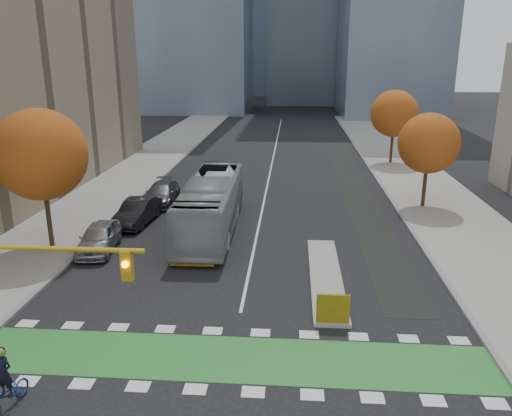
% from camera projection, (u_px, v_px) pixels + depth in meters
% --- Properties ---
extents(ground, '(300.00, 300.00, 0.00)m').
position_uv_depth(ground, '(226.00, 383.00, 17.42)').
color(ground, black).
rests_on(ground, ground).
extents(sidewalk_west, '(7.00, 120.00, 0.15)m').
position_uv_depth(sidewalk_west, '(82.00, 207.00, 37.42)').
color(sidewalk_west, gray).
rests_on(sidewalk_west, ground).
extents(sidewalk_east, '(7.00, 120.00, 0.15)m').
position_uv_depth(sidewalk_east, '(451.00, 215.00, 35.51)').
color(sidewalk_east, gray).
rests_on(sidewalk_east, ground).
extents(curb_west, '(0.30, 120.00, 0.16)m').
position_uv_depth(curb_west, '(128.00, 208.00, 37.17)').
color(curb_west, gray).
rests_on(curb_west, ground).
extents(curb_east, '(0.30, 120.00, 0.16)m').
position_uv_depth(curb_east, '(401.00, 214.00, 35.76)').
color(curb_east, gray).
rests_on(curb_east, ground).
extents(bike_crossing, '(20.00, 3.00, 0.01)m').
position_uv_depth(bike_crossing, '(231.00, 358.00, 18.85)').
color(bike_crossing, '#297F30').
rests_on(bike_crossing, ground).
extents(centre_line, '(0.15, 70.00, 0.01)m').
position_uv_depth(centre_line, '(273.00, 158.00, 55.55)').
color(centre_line, silver).
rests_on(centre_line, ground).
extents(bike_lane_paint, '(2.50, 50.00, 0.01)m').
position_uv_depth(bike_lane_paint, '(351.00, 181.00, 45.49)').
color(bike_lane_paint, black).
rests_on(bike_lane_paint, ground).
extents(median_island, '(1.60, 10.00, 0.16)m').
position_uv_depth(median_island, '(326.00, 276.00, 25.69)').
color(median_island, gray).
rests_on(median_island, ground).
extents(hazard_board, '(1.40, 0.12, 1.30)m').
position_uv_depth(hazard_board, '(333.00, 309.00, 20.90)').
color(hazard_board, yellow).
rests_on(hazard_board, median_island).
extents(tree_west, '(5.20, 5.20, 8.22)m').
position_uv_depth(tree_west, '(41.00, 155.00, 28.06)').
color(tree_west, '#332114').
rests_on(tree_west, ground).
extents(tree_east_near, '(4.40, 4.40, 7.08)m').
position_uv_depth(tree_east_near, '(429.00, 143.00, 36.12)').
color(tree_east_near, '#332114').
rests_on(tree_east_near, ground).
extents(tree_east_far, '(4.80, 4.80, 7.65)m').
position_uv_depth(tree_east_far, '(394.00, 114.00, 51.23)').
color(tree_east_far, '#332114').
rests_on(tree_east_far, ground).
extents(cyclist, '(1.03, 2.02, 2.22)m').
position_uv_depth(cyclist, '(6.00, 389.00, 15.97)').
color(cyclist, navy).
rests_on(cyclist, ground).
extents(bus, '(3.22, 12.88, 3.58)m').
position_uv_depth(bus, '(211.00, 204.00, 32.14)').
color(bus, '#9BA0A2').
rests_on(bus, ground).
extents(parked_car_a, '(2.40, 4.92, 1.62)m').
position_uv_depth(parked_car_a, '(99.00, 238.00, 29.04)').
color(parked_car_a, '#9F9FA4').
rests_on(parked_car_a, ground).
extents(parked_car_b, '(2.20, 5.19, 1.66)m').
position_uv_depth(parked_car_b, '(137.00, 212.00, 33.75)').
color(parked_car_b, black).
rests_on(parked_car_b, ground).
extents(parked_car_c, '(2.30, 5.39, 1.55)m').
position_uv_depth(parked_car_c, '(161.00, 193.00, 38.51)').
color(parked_car_c, '#4E4E53').
rests_on(parked_car_c, ground).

